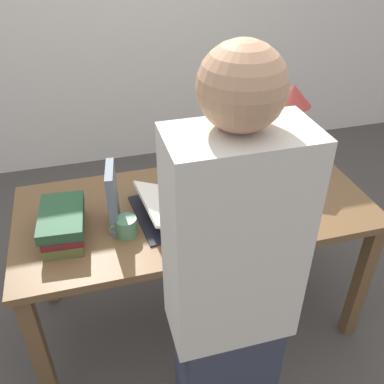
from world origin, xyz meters
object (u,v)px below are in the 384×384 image
Objects in this scene: book_stack_tall at (63,223)px; book_standing_upright at (113,198)px; open_book at (190,204)px; pencil at (193,246)px; coffee_mug at (126,227)px; reading_lamp at (292,102)px; person_reader at (229,315)px.

book_standing_upright is (0.21, 0.01, 0.08)m from book_stack_tall.
pencil is at bearing -108.52° from open_book.
book_standing_upright is at bearing 3.10° from book_stack_tall.
coffee_mug is (-0.29, -0.10, 0.01)m from open_book.
book_stack_tall is at bearing 177.40° from open_book.
person_reader is (-0.62, -0.90, -0.26)m from reading_lamp.
person_reader is at bearing -124.57° from reading_lamp.
book_standing_upright is at bearing 113.79° from coffee_mug.
open_book is at bearing -156.79° from reading_lamp.
book_standing_upright is at bearing 141.46° from pencil.
coffee_mug is at bearing -15.56° from book_stack_tall.
book_standing_upright is at bearing -66.77° from person_reader.
person_reader reaches higher than book_standing_upright.
reading_lamp is at bearing 37.92° from pencil.
person_reader is (-0.00, -0.42, 0.08)m from pencil.
reading_lamp is (0.89, 0.26, 0.21)m from book_standing_upright.
pencil is 0.09× the size of person_reader.
coffee_mug is at bearing -167.35° from open_book.
open_book is at bearing 11.63° from book_standing_upright.
coffee_mug is 0.76× the size of pencil.
reading_lamp reaches higher than coffee_mug.
person_reader is at bearing -90.30° from pencil.
coffee_mug is at bearing 149.75° from pencil.
book_stack_tall is at bearing 156.73° from pencil.
book_stack_tall is at bearing 164.44° from coffee_mug.
reading_lamp is at bearing 17.35° from open_book.
book_stack_tall reaches higher than pencil.
reading_lamp is 0.26× the size of person_reader.
reading_lamp is at bearing -124.57° from person_reader.
open_book is 0.31m from coffee_mug.
pencil is 0.42m from person_reader.
pencil is at bearing -30.29° from book_standing_upright.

